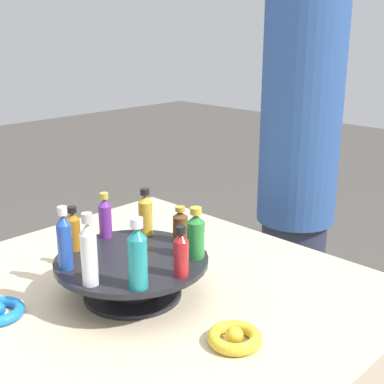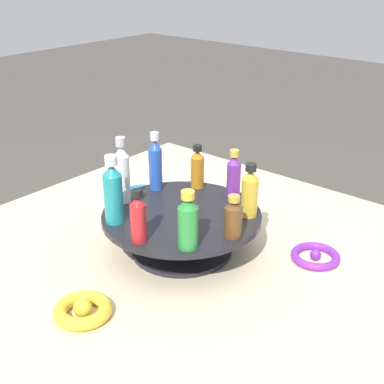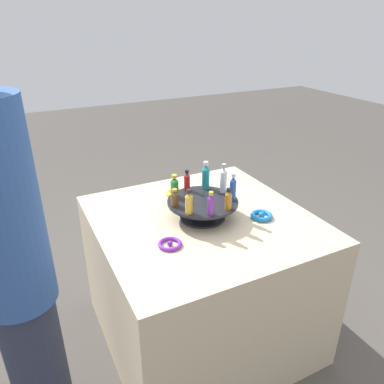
% 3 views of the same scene
% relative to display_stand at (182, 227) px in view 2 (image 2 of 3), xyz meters
% --- Properties ---
extents(party_table, '(1.00, 1.00, 0.73)m').
position_rel_display_stand_xyz_m(party_table, '(0.00, 0.00, -0.42)').
color(party_table, beige).
rests_on(party_table, ground_plane).
extents(display_stand, '(0.34, 0.34, 0.09)m').
position_rel_display_stand_xyz_m(display_stand, '(0.00, 0.00, 0.00)').
color(display_stand, black).
rests_on(display_stand, party_table).
extents(bottle_amber, '(0.03, 0.03, 0.10)m').
position_rel_display_stand_xyz_m(bottle_amber, '(0.13, 0.06, 0.08)').
color(bottle_amber, '#AD6B19').
rests_on(bottle_amber, display_stand).
extents(bottle_blue, '(0.03, 0.03, 0.14)m').
position_rel_display_stand_xyz_m(bottle_blue, '(0.06, 0.13, 0.10)').
color(bottle_blue, '#234CAD').
rests_on(bottle_blue, display_stand).
extents(bottle_clear, '(0.03, 0.03, 0.15)m').
position_rel_display_stand_xyz_m(bottle_clear, '(-0.04, 0.13, 0.10)').
color(bottle_clear, silver).
rests_on(bottle_clear, display_stand).
extents(bottle_teal, '(0.04, 0.04, 0.14)m').
position_rel_display_stand_xyz_m(bottle_teal, '(-0.12, 0.08, 0.10)').
color(bottle_teal, teal).
rests_on(bottle_teal, display_stand).
extents(bottle_red, '(0.03, 0.03, 0.11)m').
position_rel_display_stand_xyz_m(bottle_red, '(-0.14, -0.02, 0.08)').
color(bottle_red, '#B21E23').
rests_on(bottle_red, display_stand).
extents(bottle_green, '(0.04, 0.04, 0.11)m').
position_rel_display_stand_xyz_m(bottle_green, '(-0.10, -0.10, 0.09)').
color(bottle_green, '#288438').
rests_on(bottle_green, display_stand).
extents(bottle_brown, '(0.04, 0.04, 0.09)m').
position_rel_display_stand_xyz_m(bottle_brown, '(-0.01, -0.14, 0.07)').
color(bottle_brown, brown).
rests_on(bottle_brown, display_stand).
extents(bottle_gold, '(0.03, 0.03, 0.11)m').
position_rel_display_stand_xyz_m(bottle_gold, '(0.08, -0.11, 0.09)').
color(bottle_gold, gold).
rests_on(bottle_gold, display_stand).
extents(bottle_purple, '(0.03, 0.03, 0.11)m').
position_rel_display_stand_xyz_m(bottle_purple, '(0.14, -0.03, 0.08)').
color(bottle_purple, '#702D93').
rests_on(bottle_purple, display_stand).
extents(ribbon_bow_blue, '(0.11, 0.11, 0.03)m').
position_rel_display_stand_xyz_m(ribbon_bow_blue, '(0.13, 0.25, -0.05)').
color(ribbon_bow_blue, blue).
rests_on(ribbon_bow_blue, party_table).
extents(ribbon_bow_gold, '(0.10, 0.10, 0.03)m').
position_rel_display_stand_xyz_m(ribbon_bow_gold, '(-0.28, -0.01, -0.05)').
color(ribbon_bow_gold, gold).
rests_on(ribbon_bow_gold, party_table).
extents(ribbon_bow_purple, '(0.10, 0.10, 0.02)m').
position_rel_display_stand_xyz_m(ribbon_bow_purple, '(0.15, -0.24, -0.05)').
color(ribbon_bow_purple, purple).
rests_on(ribbon_bow_purple, party_table).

